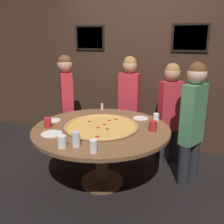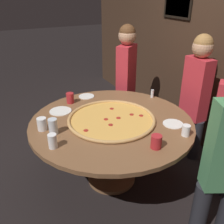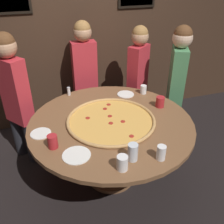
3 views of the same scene
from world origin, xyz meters
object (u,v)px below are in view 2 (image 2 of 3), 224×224
object	(u,v)px
drink_cup_near_left	(42,124)
white_plate_left_side	(86,96)
drink_cup_far_left	(186,130)
drink_cup_beside_pizza	(70,98)
giant_pizza	(112,119)
diner_side_right	(196,91)
white_plate_near_front	(173,124)
white_plate_right_side	(61,111)
diner_side_left	(126,75)
dining_table	(111,131)
drink_cup_front_edge	(53,141)
drink_cup_centre_back	(156,142)
drink_cup_near_right	(53,126)
condiment_shaker	(152,94)

from	to	relation	value
drink_cup_near_left	white_plate_left_side	world-z (taller)	drink_cup_near_left
drink_cup_far_left	white_plate_left_side	bearing A→B (deg)	-159.34
drink_cup_beside_pizza	drink_cup_far_left	world-z (taller)	drink_cup_beside_pizza
giant_pizza	diner_side_right	world-z (taller)	diner_side_right
giant_pizza	white_plate_left_side	size ratio (longest dim) A/B	4.68
giant_pizza	drink_cup_near_left	xyz separation A→B (m)	(-0.13, -0.65, 0.05)
drink_cup_far_left	white_plate_near_front	bearing A→B (deg)	170.89
white_plate_right_side	diner_side_left	distance (m)	1.15
dining_table	white_plate_near_front	bearing A→B (deg)	55.33
drink_cup_front_edge	drink_cup_centre_back	distance (m)	0.84
drink_cup_near_right	diner_side_left	bearing A→B (deg)	124.77
drink_cup_beside_pizza	diner_side_left	world-z (taller)	diner_side_left
drink_cup_near_right	condiment_shaker	distance (m)	1.30
drink_cup_near_left	drink_cup_centre_back	size ratio (longest dim) A/B	1.04
white_plate_right_side	diner_side_right	distance (m)	1.54
drink_cup_centre_back	white_plate_near_front	distance (m)	0.46
diner_side_left	white_plate_right_side	bearing A→B (deg)	165.74
drink_cup_centre_back	diner_side_right	world-z (taller)	diner_side_right
drink_cup_near_left	drink_cup_far_left	bearing A→B (deg)	58.82
diner_side_right	drink_cup_front_edge	bearing A→B (deg)	97.51
dining_table	drink_cup_far_left	bearing A→B (deg)	39.88
drink_cup_front_edge	condiment_shaker	bearing A→B (deg)	110.52
white_plate_near_front	condiment_shaker	size ratio (longest dim) A/B	2.02
condiment_shaker	diner_side_left	world-z (taller)	diner_side_left
drink_cup_near_left	diner_side_left	distance (m)	1.51
dining_table	drink_cup_centre_back	distance (m)	0.63
drink_cup_far_left	white_plate_left_side	distance (m)	1.30
dining_table	white_plate_near_front	xyz separation A→B (m)	(0.34, 0.49, 0.13)
white_plate_left_side	white_plate_right_side	world-z (taller)	same
dining_table	drink_cup_centre_back	size ratio (longest dim) A/B	13.98
diner_side_left	diner_side_right	bearing A→B (deg)	-100.69
drink_cup_beside_pizza	white_plate_left_side	bearing A→B (deg)	110.65
diner_side_right	drink_cup_far_left	bearing A→B (deg)	131.95
diner_side_right	white_plate_right_side	bearing A→B (deg)	75.01
drink_cup_centre_back	white_plate_left_side	distance (m)	1.26
white_plate_near_front	drink_cup_front_edge	bearing A→B (deg)	-96.86
giant_pizza	white_plate_right_side	xyz separation A→B (m)	(-0.42, -0.40, -0.01)
diner_side_right	diner_side_left	size ratio (longest dim) A/B	0.98
drink_cup_beside_pizza	diner_side_right	size ratio (longest dim) A/B	0.08
drink_cup_near_left	diner_side_right	xyz separation A→B (m)	(0.11, 1.74, 0.05)
dining_table	white_plate_left_side	distance (m)	0.68
drink_cup_beside_pizza	diner_side_left	size ratio (longest dim) A/B	0.08
giant_pizza	white_plate_right_side	world-z (taller)	giant_pizza
drink_cup_centre_back	drink_cup_far_left	size ratio (longest dim) A/B	1.13
drink_cup_centre_back	condiment_shaker	distance (m)	1.05
dining_table	drink_cup_far_left	xyz separation A→B (m)	(0.55, 0.46, 0.18)
drink_cup_front_edge	diner_side_right	distance (m)	1.74
drink_cup_front_edge	white_plate_left_side	bearing A→B (deg)	143.89
dining_table	diner_side_right	xyz separation A→B (m)	(-0.01, 1.09, 0.23)
drink_cup_centre_back	diner_side_right	distance (m)	1.15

